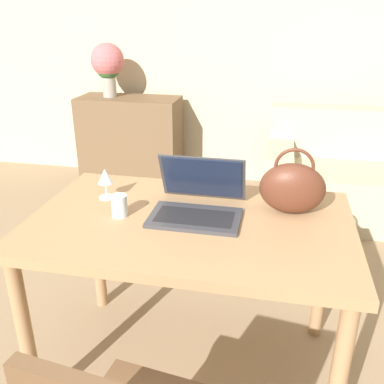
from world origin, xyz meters
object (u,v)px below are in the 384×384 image
(laptop, at_px, (198,198))
(drinking_glass, at_px, (119,206))
(flower_vase, at_px, (108,64))
(handbag, at_px, (292,188))
(wine_glass, at_px, (105,178))

(laptop, height_order, drinking_glass, laptop)
(drinking_glass, height_order, flower_vase, flower_vase)
(laptop, bearing_deg, drinking_glass, -160.92)
(drinking_glass, distance_m, flower_vase, 2.37)
(laptop, height_order, handbag, handbag)
(laptop, distance_m, drinking_glass, 0.32)
(laptop, bearing_deg, handbag, 10.40)
(wine_glass, bearing_deg, laptop, -7.41)
(wine_glass, relative_size, handbag, 0.49)
(wine_glass, distance_m, flower_vase, 2.17)
(laptop, distance_m, handbag, 0.39)
(laptop, xyz_separation_m, wine_glass, (-0.42, 0.06, 0.03))
(flower_vase, bearing_deg, wine_glass, -68.70)
(handbag, bearing_deg, drinking_glass, -165.64)
(drinking_glass, relative_size, flower_vase, 0.20)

